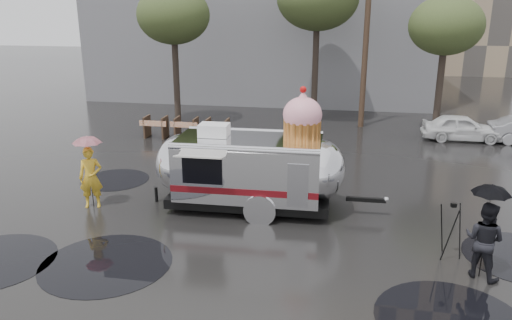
% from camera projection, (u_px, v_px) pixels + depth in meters
% --- Properties ---
extents(ground, '(120.00, 120.00, 0.00)m').
position_uv_depth(ground, '(271.00, 244.00, 13.02)').
color(ground, black).
rests_on(ground, ground).
extents(puddles, '(15.76, 9.32, 0.01)m').
position_uv_depth(puddles, '(224.00, 255.00, 12.45)').
color(puddles, black).
rests_on(puddles, ground).
extents(utility_pole, '(1.60, 0.28, 9.00)m').
position_uv_depth(utility_pole, '(366.00, 34.00, 24.37)').
color(utility_pole, '#473323').
rests_on(utility_pole, ground).
extents(tree_left, '(3.64, 3.64, 6.95)m').
position_uv_depth(tree_left, '(173.00, 16.00, 24.82)').
color(tree_left, '#382D26').
rests_on(tree_left, ground).
extents(tree_right, '(3.36, 3.36, 6.42)m').
position_uv_depth(tree_right, '(446.00, 26.00, 22.69)').
color(tree_right, '#382D26').
rests_on(tree_right, ground).
extents(barricade_row, '(4.30, 0.80, 1.00)m').
position_uv_depth(barricade_row, '(186.00, 128.00, 23.19)').
color(barricade_row, '#473323').
rests_on(barricade_row, ground).
extents(airstream_trailer, '(7.20, 2.81, 3.87)m').
position_uv_depth(airstream_trailer, '(252.00, 166.00, 14.97)').
color(airstream_trailer, silver).
rests_on(airstream_trailer, ground).
extents(person_left, '(0.80, 0.66, 1.90)m').
position_uv_depth(person_left, '(91.00, 177.00, 15.20)').
color(person_left, gold).
rests_on(person_left, ground).
extents(umbrella_pink, '(1.06, 1.06, 2.27)m').
position_uv_depth(umbrella_pink, '(88.00, 147.00, 14.91)').
color(umbrella_pink, pink).
rests_on(umbrella_pink, ground).
extents(person_right, '(0.99, 0.90, 1.82)m').
position_uv_depth(person_right, '(484.00, 240.00, 11.22)').
color(person_right, black).
rests_on(person_right, ground).
extents(umbrella_black, '(1.03, 1.03, 2.25)m').
position_uv_depth(umbrella_black, '(490.00, 199.00, 10.93)').
color(umbrella_black, black).
rests_on(umbrella_black, ground).
extents(tripod, '(0.58, 0.57, 1.44)m').
position_uv_depth(tripod, '(451.00, 226.00, 12.13)').
color(tripod, black).
rests_on(tripod, ground).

